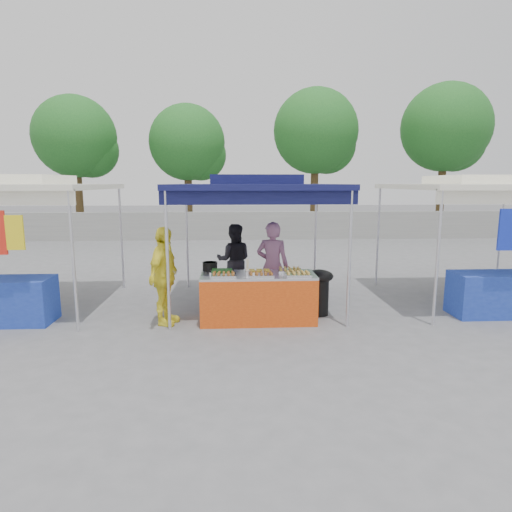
{
  "coord_description": "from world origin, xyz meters",
  "views": [
    {
      "loc": [
        -0.42,
        -7.4,
        2.42
      ],
      "look_at": [
        0.0,
        0.6,
        1.05
      ],
      "focal_mm": 30.0,
      "sensor_mm": 36.0,
      "label": 1
    }
  ],
  "objects_px": {
    "cooking_pot": "(210,266)",
    "wok_burner": "(319,288)",
    "customer_person": "(164,276)",
    "vendor_table": "(258,298)",
    "vendor_woman": "(272,266)",
    "helper_man": "(234,260)"
  },
  "relations": [
    {
      "from": "vendor_table",
      "to": "customer_person",
      "type": "height_order",
      "value": "customer_person"
    },
    {
      "from": "vendor_table",
      "to": "wok_burner",
      "type": "xyz_separation_m",
      "value": [
        1.15,
        0.3,
        0.08
      ]
    },
    {
      "from": "vendor_table",
      "to": "helper_man",
      "type": "relative_size",
      "value": 1.28
    },
    {
      "from": "vendor_table",
      "to": "customer_person",
      "type": "bearing_deg",
      "value": -177.02
    },
    {
      "from": "vendor_table",
      "to": "vendor_woman",
      "type": "relative_size",
      "value": 1.17
    },
    {
      "from": "wok_burner",
      "to": "customer_person",
      "type": "xyz_separation_m",
      "value": [
        -2.77,
        -0.39,
        0.34
      ]
    },
    {
      "from": "vendor_table",
      "to": "cooking_pot",
      "type": "xyz_separation_m",
      "value": [
        -0.86,
        0.34,
        0.5
      ]
    },
    {
      "from": "vendor_table",
      "to": "vendor_woman",
      "type": "distance_m",
      "value": 0.87
    },
    {
      "from": "vendor_woman",
      "to": "helper_man",
      "type": "bearing_deg",
      "value": -39.92
    },
    {
      "from": "cooking_pot",
      "to": "vendor_woman",
      "type": "xyz_separation_m",
      "value": [
        1.17,
        0.35,
        -0.08
      ]
    },
    {
      "from": "vendor_table",
      "to": "wok_burner",
      "type": "distance_m",
      "value": 1.19
    },
    {
      "from": "vendor_table",
      "to": "wok_burner",
      "type": "relative_size",
      "value": 2.34
    },
    {
      "from": "cooking_pot",
      "to": "vendor_woman",
      "type": "relative_size",
      "value": 0.16
    },
    {
      "from": "wok_burner",
      "to": "vendor_woman",
      "type": "relative_size",
      "value": 0.5
    },
    {
      "from": "helper_man",
      "to": "vendor_table",
      "type": "bearing_deg",
      "value": 106.86
    },
    {
      "from": "customer_person",
      "to": "helper_man",
      "type": "bearing_deg",
      "value": -18.46
    },
    {
      "from": "cooking_pot",
      "to": "wok_burner",
      "type": "distance_m",
      "value": 2.05
    },
    {
      "from": "vendor_woman",
      "to": "helper_man",
      "type": "relative_size",
      "value": 1.09
    },
    {
      "from": "vendor_table",
      "to": "helper_man",
      "type": "distance_m",
      "value": 1.83
    },
    {
      "from": "vendor_table",
      "to": "vendor_woman",
      "type": "xyz_separation_m",
      "value": [
        0.31,
        0.69,
        0.43
      ]
    },
    {
      "from": "cooking_pot",
      "to": "wok_burner",
      "type": "bearing_deg",
      "value": -1.05
    },
    {
      "from": "cooking_pot",
      "to": "wok_burner",
      "type": "height_order",
      "value": "cooking_pot"
    }
  ]
}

